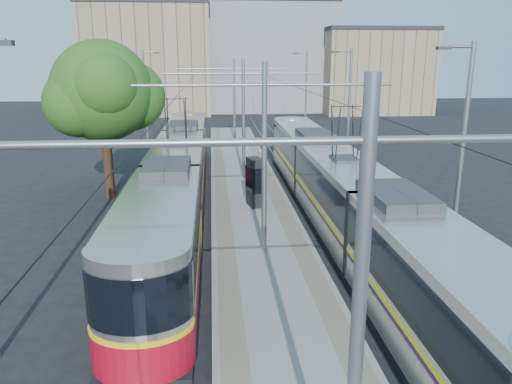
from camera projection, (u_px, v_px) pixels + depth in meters
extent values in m
cube|color=gray|center=(247.00, 192.00, 27.80)|extent=(4.00, 50.00, 0.30)
cube|color=gray|center=(221.00, 190.00, 27.64)|extent=(0.70, 50.00, 0.01)
cube|color=gray|center=(273.00, 189.00, 27.88)|extent=(0.70, 50.00, 0.01)
cube|color=gray|center=(169.00, 196.00, 27.47)|extent=(0.07, 70.00, 0.03)
cube|color=gray|center=(195.00, 196.00, 27.59)|extent=(0.07, 70.00, 0.03)
cube|color=gray|center=(298.00, 193.00, 28.08)|extent=(0.07, 70.00, 0.03)
cube|color=gray|center=(323.00, 193.00, 28.20)|extent=(0.07, 70.00, 0.03)
cube|color=black|center=(180.00, 205.00, 25.21)|extent=(2.30, 29.09, 0.40)
cube|color=#A7A399|center=(178.00, 173.00, 24.78)|extent=(2.40, 27.49, 2.90)
cube|color=black|center=(178.00, 163.00, 24.64)|extent=(2.43, 27.49, 1.30)
cube|color=#E8B90C|center=(179.00, 181.00, 24.88)|extent=(2.43, 27.49, 0.12)
cube|color=#A6091C|center=(179.00, 191.00, 25.01)|extent=(2.42, 27.49, 1.10)
cube|color=#2D2D30|center=(177.00, 141.00, 24.35)|extent=(1.68, 3.00, 0.30)
cube|color=black|center=(341.00, 230.00, 21.62)|extent=(2.30, 30.02, 0.40)
cube|color=beige|center=(343.00, 193.00, 21.19)|extent=(2.40, 28.42, 2.90)
cube|color=black|center=(343.00, 182.00, 21.06)|extent=(2.43, 28.42, 1.30)
cube|color=#FFEA0D|center=(342.00, 202.00, 21.29)|extent=(2.43, 28.42, 0.12)
cube|color=#351343|center=(342.00, 205.00, 21.33)|extent=(2.43, 28.42, 0.10)
cube|color=#2D2D30|center=(344.00, 156.00, 20.77)|extent=(1.68, 3.00, 0.30)
cylinder|color=gray|center=(357.00, 340.00, 6.66)|extent=(0.20, 0.20, 7.00)
cylinder|color=gray|center=(369.00, 140.00, 5.95)|extent=(9.20, 0.10, 0.10)
cylinder|color=gray|center=(264.00, 160.00, 18.19)|extent=(0.20, 0.20, 7.00)
cylinder|color=gray|center=(265.00, 85.00, 17.48)|extent=(9.20, 0.10, 0.10)
cylinder|color=gray|center=(243.00, 120.00, 29.73)|extent=(0.20, 0.20, 7.00)
cylinder|color=gray|center=(243.00, 73.00, 29.02)|extent=(9.20, 0.10, 0.10)
cylinder|color=gray|center=(234.00, 102.00, 41.26)|extent=(0.20, 0.20, 7.00)
cylinder|color=gray|center=(234.00, 69.00, 40.55)|extent=(9.20, 0.10, 0.10)
cylinder|color=black|center=(178.00, 94.00, 26.08)|extent=(0.02, 70.00, 0.02)
cylinder|color=black|center=(314.00, 93.00, 26.69)|extent=(0.02, 70.00, 0.02)
cube|color=#2D2D30|center=(1.00, 43.00, 10.85)|extent=(0.50, 0.22, 0.12)
cylinder|color=gray|center=(108.00, 122.00, 27.12)|extent=(0.18, 0.18, 8.00)
cube|color=#2D2D30|center=(124.00, 51.00, 26.22)|extent=(0.50, 0.22, 0.12)
cylinder|color=gray|center=(145.00, 98.00, 42.49)|extent=(0.18, 0.18, 8.00)
cube|color=#2D2D30|center=(156.00, 53.00, 41.60)|extent=(0.50, 0.22, 0.12)
cylinder|color=gray|center=(462.00, 152.00, 18.77)|extent=(0.18, 0.18, 8.00)
cube|color=#2D2D30|center=(444.00, 48.00, 17.69)|extent=(0.50, 0.22, 0.12)
cylinder|color=gray|center=(349.00, 109.00, 34.15)|extent=(0.18, 0.18, 8.00)
cube|color=#2D2D30|center=(335.00, 52.00, 33.07)|extent=(0.50, 0.22, 0.12)
cylinder|color=gray|center=(306.00, 92.00, 49.53)|extent=(0.18, 0.18, 8.00)
cube|color=#2D2D30|center=(296.00, 53.00, 48.45)|extent=(0.50, 0.22, 0.12)
cube|color=black|center=(255.00, 182.00, 24.46)|extent=(0.85, 1.16, 2.40)
cube|color=black|center=(255.00, 179.00, 24.42)|extent=(0.90, 1.21, 1.25)
cylinder|color=#382314|center=(108.00, 167.00, 26.72)|extent=(0.48, 0.48, 3.47)
sphere|color=#234D16|center=(102.00, 91.00, 25.67)|extent=(5.20, 5.20, 5.20)
sphere|color=#234D16|center=(131.00, 96.00, 26.70)|extent=(3.68, 3.68, 3.68)
cube|color=gray|center=(150.00, 61.00, 66.52)|extent=(16.00, 12.00, 13.68)
cube|color=#262328|center=(147.00, 5.00, 64.66)|extent=(16.32, 12.24, 0.50)
cube|color=gray|center=(266.00, 58.00, 71.63)|extent=(18.00, 14.00, 14.32)
cube|color=#262328|center=(266.00, 4.00, 69.68)|extent=(18.36, 14.28, 0.50)
cube|color=gray|center=(373.00, 73.00, 67.54)|extent=(14.00, 10.00, 10.62)
cube|color=#262328|center=(375.00, 30.00, 66.08)|extent=(14.28, 10.20, 0.50)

